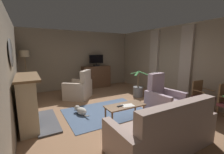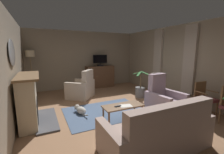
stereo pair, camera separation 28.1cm
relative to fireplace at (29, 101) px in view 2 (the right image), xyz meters
The scene contains 21 objects.
ground_plane 2.40m from the fireplace, ahead, with size 5.76×7.46×0.04m, color #936B4C.
wall_back 4.01m from the fireplace, 54.19° to the left, with size 5.76×0.10×2.72m, color gray.
wall_left 0.89m from the fireplace, 138.97° to the right, with size 0.10×7.46×2.72m, color gray.
wall_right_with_window 5.00m from the fireplace, ahead, with size 0.10×7.46×2.72m, color gray.
curtain_panel_near 4.96m from the fireplace, ahead, with size 0.10×0.44×2.28m, color #B2A393.
curtain_panel_far 4.98m from the fireplace, ahead, with size 0.10×0.44×2.28m, color #B2A393.
rug_central 2.06m from the fireplace, ahead, with size 2.32×1.67×0.01m, color slate.
fireplace is the anchor object (origin of this frame).
wall_mirror_oval 1.20m from the fireplace, behind, with size 0.06×0.88×0.62m, color #B2B7BF.
tv_cabinet 4.13m from the fireplace, 43.56° to the left, with size 1.37×0.52×1.06m.
television 4.16m from the fireplace, 43.02° to the left, with size 0.71×0.20×0.55m.
coffee_table 2.33m from the fireplace, 24.17° to the right, with size 1.04×0.46×0.44m.
tv_remote 2.19m from the fireplace, 26.37° to the right, with size 0.17×0.05×0.02m, color black.
folded_newspaper 2.39m from the fireplace, 25.32° to the right, with size 0.30×0.22×0.01m, color silver.
sofa_floral 3.08m from the fireplace, 46.26° to the right, with size 2.02×0.90×0.98m.
armchair_beside_cabinet 2.31m from the fireplace, 41.97° to the left, with size 1.24×1.25×1.10m.
armchair_by_fireplace 3.64m from the fireplace, 15.28° to the right, with size 0.91×0.98×1.14m.
side_chair_far_end 4.69m from the fireplace, 19.24° to the right, with size 0.50×0.48×0.92m.
potted_plant_on_hearth_side 3.84m from the fireplace, ahead, with size 0.64×0.81×1.02m.
cat 1.35m from the fireplace, ahead, with size 0.31×0.70×0.23m.
floor_lamp 2.94m from the fireplace, 90.17° to the left, with size 0.35×0.35×1.81m.
Camera 2 is at (-2.03, -3.82, 1.81)m, focal length 24.27 mm.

